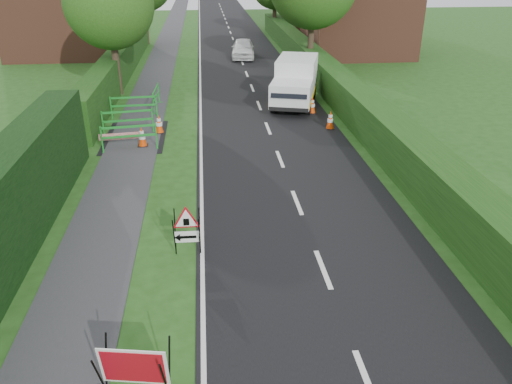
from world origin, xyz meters
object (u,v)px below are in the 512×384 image
red_rect_sign (134,368)px  triangle_sign (185,227)px  hatchback_car (243,48)px  works_van (295,81)px

red_rect_sign → triangle_sign: 4.34m
triangle_sign → red_rect_sign: bearing=-98.9°
red_rect_sign → hatchback_car: 29.80m
works_van → red_rect_sign: bearing=-92.1°
triangle_sign → hatchback_car: hatchback_car is taller
red_rect_sign → hatchback_car: hatchback_car is taller
triangle_sign → works_van: works_van is taller
hatchback_car → triangle_sign: bearing=-92.5°
triangle_sign → hatchback_car: bearing=83.5°
hatchback_car → red_rect_sign: bearing=-92.9°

